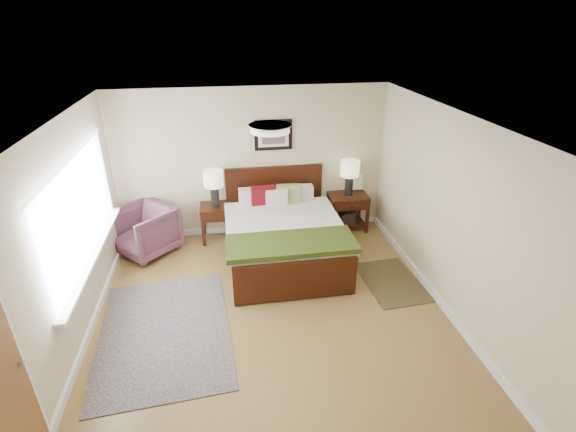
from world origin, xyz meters
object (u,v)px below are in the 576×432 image
object	(u,v)px
bed	(283,229)
nightstand_left	(216,213)
lamp_left	(214,182)
armchair	(145,231)
rug_persian	(165,332)
lamp_right	(350,172)
nightstand_right	(347,209)

from	to	relation	value
bed	nightstand_left	bearing A→B (deg)	141.25
nightstand_left	lamp_left	size ratio (longest dim) A/B	1.02
armchair	rug_persian	world-z (taller)	armchair
nightstand_left	lamp_left	world-z (taller)	lamp_left
lamp_right	bed	bearing A→B (deg)	-146.79
nightstand_left	rug_persian	distance (m)	2.41
lamp_left	rug_persian	bearing A→B (deg)	-106.63
lamp_left	nightstand_right	bearing A→B (deg)	-0.32
nightstand_right	rug_persian	bearing A→B (deg)	-142.60
bed	lamp_right	size ratio (longest dim) A/B	3.54
nightstand_right	rug_persian	distance (m)	3.76
lamp_left	rug_persian	distance (m)	2.60
nightstand_right	lamp_right	world-z (taller)	lamp_right
nightstand_right	lamp_right	size ratio (longest dim) A/B	1.09
lamp_right	rug_persian	world-z (taller)	lamp_right
nightstand_left	armchair	bearing A→B (deg)	-167.66
bed	lamp_left	size ratio (longest dim) A/B	3.54
nightstand_right	rug_persian	size ratio (longest dim) A/B	0.31
nightstand_right	armchair	distance (m)	3.43
bed	rug_persian	xyz separation A→B (m)	(-1.69, -1.45, -0.53)
nightstand_left	armchair	distance (m)	1.17
nightstand_left	bed	bearing A→B (deg)	-38.75
rug_persian	lamp_left	bearing A→B (deg)	69.30
lamp_right	nightstand_left	bearing A→B (deg)	-179.46
nightstand_left	lamp_right	size ratio (longest dim) A/B	1.02
bed	lamp_left	distance (m)	1.41
bed	rug_persian	size ratio (longest dim) A/B	1.00
nightstand_right	lamp_left	bearing A→B (deg)	179.68
nightstand_right	rug_persian	xyz separation A→B (m)	(-2.97, -2.27, -0.39)
lamp_right	armchair	distance (m)	3.50
nightstand_right	lamp_left	xyz separation A→B (m)	(-2.29, 0.01, 0.65)
rug_persian	nightstand_left	bearing A→B (deg)	69.15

